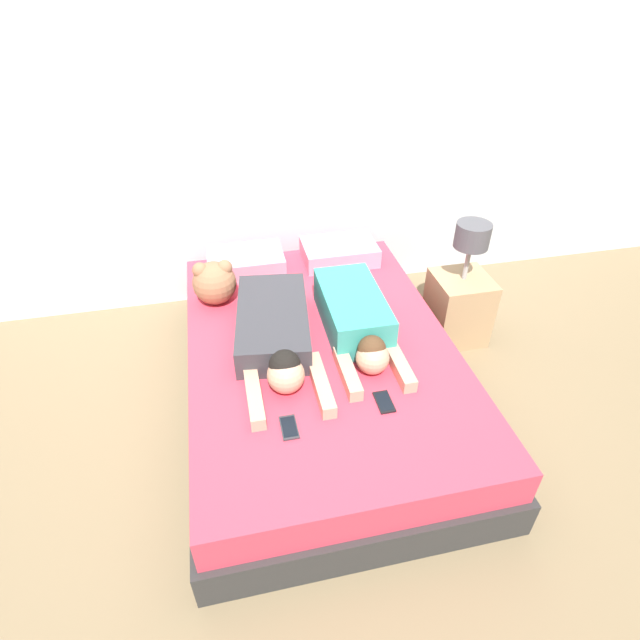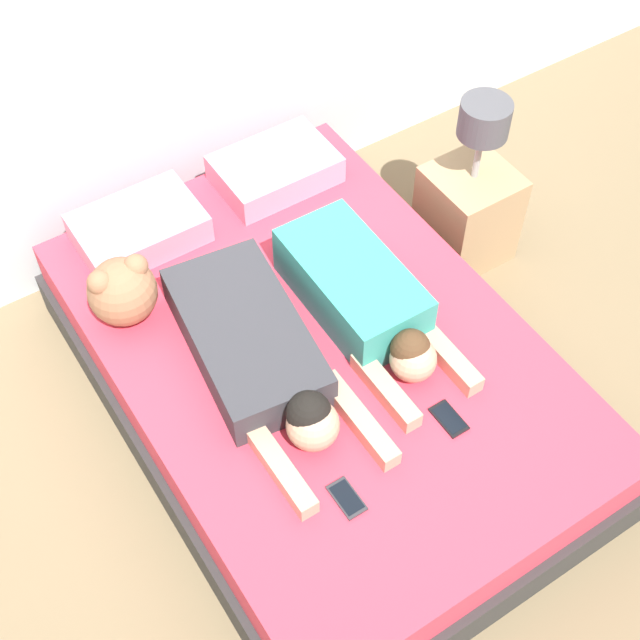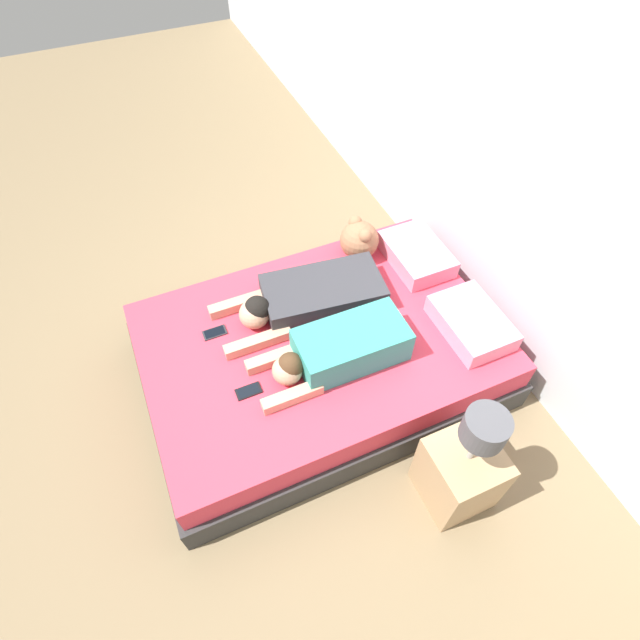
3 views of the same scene
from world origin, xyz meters
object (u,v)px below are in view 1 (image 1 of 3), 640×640
object	(u,v)px
pillow_head_left	(246,262)
pillow_head_right	(339,252)
plush_toy	(214,282)
person_left	(276,333)
bed	(320,369)
cell_phone_left	(289,427)
person_right	(356,319)
nightstand	(459,301)
cell_phone_right	(384,402)

from	to	relation	value
pillow_head_left	pillow_head_right	distance (m)	0.66
plush_toy	pillow_head_right	bearing A→B (deg)	20.96
pillow_head_left	person_left	bearing A→B (deg)	-84.39
bed	cell_phone_left	xyz separation A→B (m)	(-0.28, -0.59, 0.22)
pillow_head_left	person_right	distance (m)	1.00
pillow_head_right	person_left	bearing A→B (deg)	-124.11
bed	cell_phone_left	world-z (taller)	cell_phone_left
plush_toy	nightstand	bearing A→B (deg)	-5.83
bed	pillow_head_right	size ratio (longest dim) A/B	4.34
bed	person_left	xyz separation A→B (m)	(-0.24, 0.02, 0.30)
person_left	person_right	distance (m)	0.46
person_right	cell_phone_left	size ratio (longest dim) A/B	6.41
person_left	nightstand	world-z (taller)	nightstand
bed	cell_phone_right	world-z (taller)	cell_phone_right
cell_phone_right	plush_toy	xyz separation A→B (m)	(-0.75, 1.06, 0.14)
bed	pillow_head_left	size ratio (longest dim) A/B	4.34
cell_phone_right	person_right	bearing A→B (deg)	89.08
person_right	nightstand	distance (m)	0.93
person_left	person_right	bearing A→B (deg)	0.21
pillow_head_right	person_left	size ratio (longest dim) A/B	0.46
pillow_head_right	plush_toy	distance (m)	0.94
person_left	cell_phone_right	world-z (taller)	person_left
pillow_head_left	plush_toy	xyz separation A→B (m)	(-0.22, -0.33, 0.08)
bed	person_left	size ratio (longest dim) A/B	2.00
plush_toy	nightstand	world-z (taller)	nightstand
cell_phone_right	person_left	bearing A→B (deg)	129.19
cell_phone_right	nightstand	distance (m)	1.24
cell_phone_right	nightstand	bearing A→B (deg)	47.04
bed	pillow_head_right	distance (m)	0.97
bed	person_right	size ratio (longest dim) A/B	2.39
person_right	plush_toy	distance (m)	0.91
pillow_head_right	plush_toy	size ratio (longest dim) A/B	1.81
pillow_head_left	pillow_head_right	xyz separation A→B (m)	(0.66, 0.00, 0.00)
pillow_head_right	person_left	xyz separation A→B (m)	(-0.57, -0.85, 0.02)
cell_phone_right	nightstand	xyz separation A→B (m)	(0.84, 0.90, -0.13)
pillow_head_left	pillow_head_right	bearing A→B (deg)	0.00
cell_phone_right	plush_toy	world-z (taller)	plush_toy
cell_phone_right	cell_phone_left	bearing A→B (deg)	-172.92
cell_phone_left	bed	bearing A→B (deg)	64.95
cell_phone_left	plush_toy	distance (m)	1.16
cell_phone_left	cell_phone_right	distance (m)	0.48
cell_phone_left	person_left	bearing A→B (deg)	87.15
pillow_head_left	cell_phone_right	distance (m)	1.49
bed	pillow_head_right	bearing A→B (deg)	69.27
bed	plush_toy	bearing A→B (deg)	135.72
person_left	plush_toy	bearing A→B (deg)	120.45
person_left	cell_phone_left	world-z (taller)	person_left
pillow_head_right	cell_phone_right	bearing A→B (deg)	-95.10
pillow_head_right	cell_phone_right	distance (m)	1.40
bed	cell_phone_left	size ratio (longest dim) A/B	15.30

